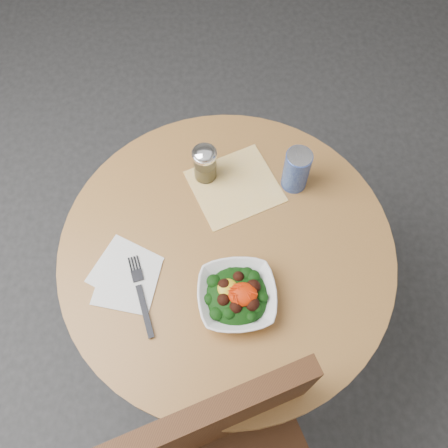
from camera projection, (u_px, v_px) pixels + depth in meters
ground at (226, 324)px, 2.00m from camera, size 6.00×6.00×0.00m
table at (226, 275)px, 1.50m from camera, size 0.90×0.90×0.75m
cloth_napkin at (235, 186)px, 1.41m from camera, size 0.29×0.28×0.00m
paper_napkins at (126, 276)px, 1.29m from camera, size 0.21×0.23×0.00m
salad_bowl at (237, 296)px, 1.24m from camera, size 0.21×0.21×0.07m
fork at (141, 293)px, 1.27m from camera, size 0.08×0.22×0.00m
spice_shaker at (205, 163)px, 1.38m from camera, size 0.07×0.07×0.12m
beverage_can at (296, 170)px, 1.36m from camera, size 0.07×0.07×0.14m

